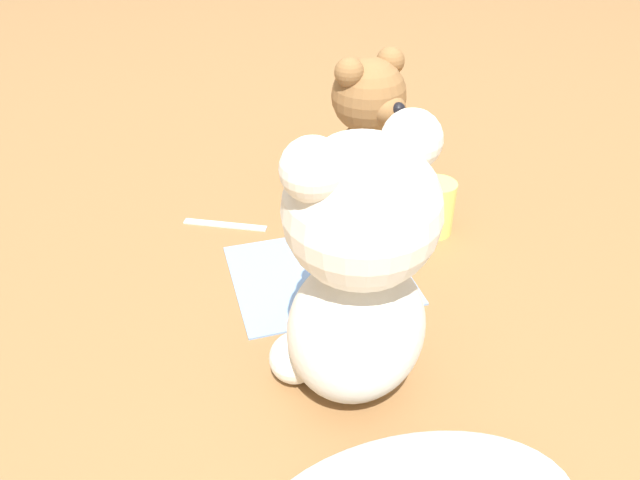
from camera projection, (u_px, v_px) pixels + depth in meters
name	position (u px, v px, depth m)	size (l,w,h in m)	color
ground_plane	(320.00, 275.00, 0.81)	(4.00, 4.00, 0.00)	olive
knitted_placemat	(320.00, 274.00, 0.80)	(0.22, 0.19, 0.01)	#7A9ED1
teddy_bear_cream	(356.00, 271.00, 0.57)	(0.17, 0.17, 0.30)	silver
teddy_bear_tan	(369.00, 130.00, 0.90)	(0.13, 0.13, 0.23)	olive
cupcake_near_cream_bear	(337.00, 269.00, 0.77)	(0.05, 0.05, 0.07)	#B2ADA3
cupcake_near_tan_bear	(320.00, 239.00, 0.82)	(0.04, 0.04, 0.06)	#B2ADA3
juice_glass	(436.00, 208.00, 0.87)	(0.05, 0.05, 0.08)	#EADB66
teaspoon	(225.00, 224.00, 0.90)	(0.12, 0.01, 0.01)	silver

